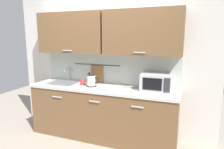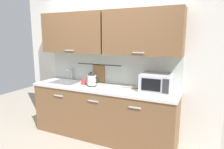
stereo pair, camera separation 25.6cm
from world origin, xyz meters
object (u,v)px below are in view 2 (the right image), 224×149
at_px(dish_soap_bottle, 91,78).
at_px(microwave, 156,83).
at_px(electric_kettle, 92,80).
at_px(mug_near_sink, 84,82).
at_px(wooden_spoon, 133,88).

bearing_deg(dish_soap_bottle, microwave, -3.98).
relative_size(electric_kettle, mug_near_sink, 1.89).
xyz_separation_m(electric_kettle, mug_near_sink, (-0.20, 0.04, -0.05)).
bearing_deg(electric_kettle, mug_near_sink, 168.86).
bearing_deg(wooden_spoon, electric_kettle, -167.34).
height_order(electric_kettle, dish_soap_bottle, electric_kettle).
bearing_deg(microwave, dish_soap_bottle, 176.02).
xyz_separation_m(electric_kettle, wooden_spoon, (0.68, 0.15, -0.10)).
distance_m(dish_soap_bottle, mug_near_sink, 0.19).
distance_m(electric_kettle, dish_soap_bottle, 0.27).
xyz_separation_m(microwave, wooden_spoon, (-0.39, 0.02, -0.13)).
bearing_deg(mug_near_sink, dish_soap_bottle, 76.71).
distance_m(mug_near_sink, wooden_spoon, 0.88).
bearing_deg(microwave, wooden_spoon, 177.10).
relative_size(microwave, dish_soap_bottle, 2.35).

